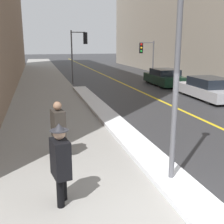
{
  "coord_description": "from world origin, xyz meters",
  "views": [
    {
      "loc": [
        -2.58,
        -4.08,
        3.11
      ],
      "look_at": [
        -0.4,
        4.0,
        1.05
      ],
      "focal_mm": 45.0,
      "sensor_mm": 36.0,
      "label": 1
    }
  ],
  "objects_px": {
    "pedestrian_nearside": "(61,161)",
    "parked_car_dark_green": "(164,77)",
    "parked_car_silver": "(208,89)",
    "lamp_post": "(179,34)",
    "traffic_light_far": "(145,52)",
    "traffic_light_near": "(80,45)",
    "pedestrian_with_shoulder_bag": "(58,127)"
  },
  "relations": [
    {
      "from": "traffic_light_near",
      "to": "lamp_post",
      "type": "bearing_deg",
      "value": -92.13
    },
    {
      "from": "lamp_post",
      "to": "traffic_light_far",
      "type": "xyz_separation_m",
      "value": [
        6.46,
        17.99,
        -0.92
      ]
    },
    {
      "from": "lamp_post",
      "to": "traffic_light_far",
      "type": "relative_size",
      "value": 1.69
    },
    {
      "from": "traffic_light_near",
      "to": "pedestrian_nearside",
      "type": "height_order",
      "value": "traffic_light_near"
    },
    {
      "from": "pedestrian_nearside",
      "to": "parked_car_silver",
      "type": "height_order",
      "value": "pedestrian_nearside"
    },
    {
      "from": "pedestrian_nearside",
      "to": "parked_car_silver",
      "type": "distance_m",
      "value": 12.7
    },
    {
      "from": "traffic_light_near",
      "to": "pedestrian_with_shoulder_bag",
      "type": "height_order",
      "value": "traffic_light_near"
    },
    {
      "from": "parked_car_dark_green",
      "to": "pedestrian_with_shoulder_bag",
      "type": "bearing_deg",
      "value": 145.69
    },
    {
      "from": "lamp_post",
      "to": "parked_car_dark_green",
      "type": "relative_size",
      "value": 1.27
    },
    {
      "from": "lamp_post",
      "to": "pedestrian_nearside",
      "type": "relative_size",
      "value": 3.36
    },
    {
      "from": "lamp_post",
      "to": "traffic_light_far",
      "type": "bearing_deg",
      "value": 70.25
    },
    {
      "from": "traffic_light_near",
      "to": "parked_car_dark_green",
      "type": "distance_m",
      "value": 7.08
    },
    {
      "from": "lamp_post",
      "to": "pedestrian_nearside",
      "type": "xyz_separation_m",
      "value": [
        -2.48,
        -0.22,
        -2.39
      ]
    },
    {
      "from": "traffic_light_far",
      "to": "pedestrian_nearside",
      "type": "distance_m",
      "value": 20.33
    },
    {
      "from": "pedestrian_nearside",
      "to": "parked_car_silver",
      "type": "relative_size",
      "value": 0.36
    },
    {
      "from": "lamp_post",
      "to": "traffic_light_near",
      "type": "relative_size",
      "value": 1.37
    },
    {
      "from": "pedestrian_nearside",
      "to": "parked_car_dark_green",
      "type": "xyz_separation_m",
      "value": [
        8.99,
        14.37,
        -0.33
      ]
    },
    {
      "from": "traffic_light_far",
      "to": "parked_car_dark_green",
      "type": "height_order",
      "value": "traffic_light_far"
    },
    {
      "from": "parked_car_silver",
      "to": "pedestrian_nearside",
      "type": "bearing_deg",
      "value": 136.32
    },
    {
      "from": "lamp_post",
      "to": "traffic_light_near",
      "type": "bearing_deg",
      "value": 87.86
    },
    {
      "from": "traffic_light_near",
      "to": "parked_car_dark_green",
      "type": "bearing_deg",
      "value": -28.45
    },
    {
      "from": "pedestrian_with_shoulder_bag",
      "to": "pedestrian_nearside",
      "type": "bearing_deg",
      "value": -13.69
    },
    {
      "from": "traffic_light_near",
      "to": "pedestrian_with_shoulder_bag",
      "type": "bearing_deg",
      "value": -101.09
    },
    {
      "from": "traffic_light_far",
      "to": "pedestrian_with_shoulder_bag",
      "type": "xyz_separation_m",
      "value": [
        -8.8,
        -15.86,
        -1.49
      ]
    },
    {
      "from": "lamp_post",
      "to": "pedestrian_with_shoulder_bag",
      "type": "xyz_separation_m",
      "value": [
        -2.34,
        2.13,
        -2.41
      ]
    },
    {
      "from": "lamp_post",
      "to": "pedestrian_with_shoulder_bag",
      "type": "relative_size",
      "value": 3.49
    },
    {
      "from": "pedestrian_nearside",
      "to": "pedestrian_with_shoulder_bag",
      "type": "xyz_separation_m",
      "value": [
        0.14,
        2.35,
        -0.02
      ]
    },
    {
      "from": "pedestrian_nearside",
      "to": "parked_car_dark_green",
      "type": "relative_size",
      "value": 0.38
    },
    {
      "from": "parked_car_silver",
      "to": "lamp_post",
      "type": "bearing_deg",
      "value": 144.59
    },
    {
      "from": "pedestrian_with_shoulder_bag",
      "to": "parked_car_dark_green",
      "type": "height_order",
      "value": "pedestrian_with_shoulder_bag"
    },
    {
      "from": "pedestrian_with_shoulder_bag",
      "to": "parked_car_silver",
      "type": "bearing_deg",
      "value": 115.59
    },
    {
      "from": "pedestrian_nearside",
      "to": "pedestrian_with_shoulder_bag",
      "type": "bearing_deg",
      "value": 166.31
    }
  ]
}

